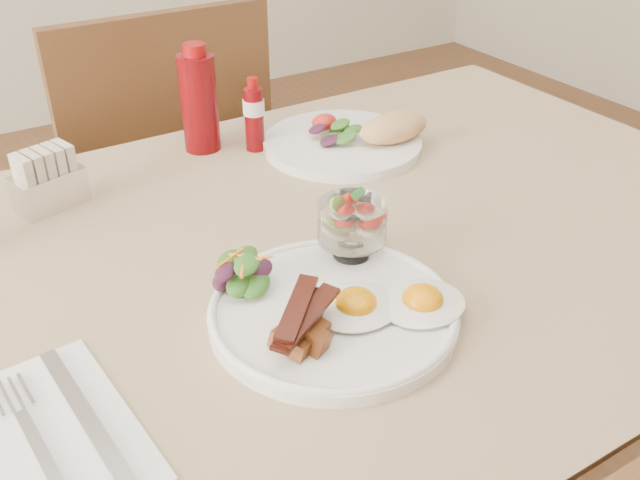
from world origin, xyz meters
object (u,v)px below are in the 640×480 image
(fruit_cup, at_px, (352,222))
(ketchup_bottle, at_px, (199,101))
(table, at_px, (324,294))
(second_plate, at_px, (354,138))
(chair_far, at_px, (161,191))
(sugar_caddy, at_px, (48,182))
(hot_sauce_bottle, at_px, (254,115))
(main_plate, at_px, (333,313))

(fruit_cup, distance_m, ketchup_bottle, 0.42)
(table, relative_size, second_plate, 4.95)
(ketchup_bottle, bearing_deg, chair_far, 86.85)
(table, bearing_deg, ketchup_bottle, 92.80)
(fruit_cup, distance_m, sugar_caddy, 0.45)
(table, height_order, ketchup_bottle, ketchup_bottle)
(table, xyz_separation_m, hot_sauce_bottle, (0.06, 0.30, 0.15))
(hot_sauce_bottle, bearing_deg, chair_far, 98.75)
(chair_far, height_order, fruit_cup, chair_far)
(table, height_order, fruit_cup, fruit_cup)
(fruit_cup, distance_m, second_plate, 0.35)
(fruit_cup, xyz_separation_m, hot_sauce_bottle, (0.06, 0.37, -0.00))
(chair_far, height_order, hot_sauce_bottle, chair_far)
(fruit_cup, height_order, ketchup_bottle, ketchup_bottle)
(main_plate, bearing_deg, sugar_caddy, 114.86)
(second_plate, distance_m, ketchup_bottle, 0.26)
(chair_far, distance_m, hot_sauce_bottle, 0.46)
(chair_far, distance_m, fruit_cup, 0.79)
(table, height_order, chair_far, chair_far)
(ketchup_bottle, bearing_deg, hot_sauce_bottle, -33.97)
(table, bearing_deg, chair_far, 90.00)
(hot_sauce_bottle, bearing_deg, sugar_caddy, -176.86)
(table, xyz_separation_m, main_plate, (-0.08, -0.15, 0.10))
(second_plate, xyz_separation_m, hot_sauce_bottle, (-0.14, 0.08, 0.04))
(table, xyz_separation_m, fruit_cup, (-0.00, -0.07, 0.15))
(main_plate, bearing_deg, fruit_cup, 45.41)
(hot_sauce_bottle, bearing_deg, second_plate, -30.91)
(ketchup_bottle, height_order, hot_sauce_bottle, ketchup_bottle)
(second_plate, bearing_deg, main_plate, -127.23)
(chair_far, xyz_separation_m, sugar_caddy, (-0.28, -0.38, 0.27))
(chair_far, height_order, main_plate, chair_far)
(ketchup_bottle, xyz_separation_m, sugar_caddy, (-0.26, -0.07, -0.04))
(table, xyz_separation_m, ketchup_bottle, (-0.02, 0.35, 0.17))
(chair_far, xyz_separation_m, ketchup_bottle, (-0.02, -0.31, 0.31))
(chair_far, relative_size, second_plate, 3.46)
(chair_far, xyz_separation_m, main_plate, (-0.08, -0.81, 0.24))
(table, distance_m, main_plate, 0.19)
(sugar_caddy, bearing_deg, second_plate, -23.18)
(chair_far, xyz_separation_m, fruit_cup, (-0.00, -0.73, 0.29))
(hot_sauce_bottle, height_order, sugar_caddy, hot_sauce_bottle)
(chair_far, distance_m, main_plate, 0.85)
(table, relative_size, hot_sauce_bottle, 10.82)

